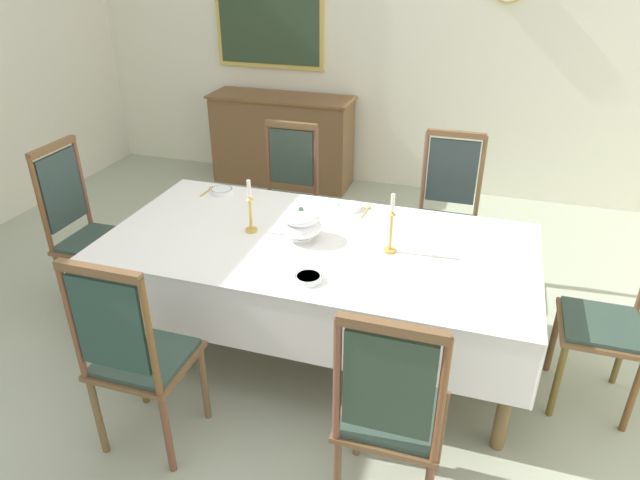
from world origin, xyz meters
TOP-DOWN VIEW (x-y plane):
  - ground at (0.00, 0.00)m, footprint 6.48×5.65m
  - back_wall at (0.00, 2.87)m, footprint 6.48×0.08m
  - dining_table at (0.00, 0.05)m, footprint 2.41×1.19m
  - tablecloth at (0.00, 0.05)m, footprint 2.43×1.21m
  - chair_south_a at (-0.57, -0.96)m, footprint 0.44×0.42m
  - chair_north_a at (-0.57, 1.05)m, footprint 0.44×0.42m
  - chair_south_b at (0.63, -0.95)m, footprint 0.44×0.42m
  - chair_north_b at (0.63, 1.05)m, footprint 0.44×0.42m
  - chair_head_west at (-1.61, 0.05)m, footprint 0.42×0.44m
  - chair_head_east at (1.61, 0.05)m, footprint 0.42×0.44m
  - soup_tureen at (-0.10, 0.05)m, footprint 0.24×0.24m
  - candlestick_west at (-0.41, 0.05)m, footprint 0.07×0.07m
  - candlestick_east at (0.41, 0.05)m, footprint 0.07×0.07m
  - bowl_near_left at (-0.83, 0.51)m, footprint 0.15×0.15m
  - bowl_near_right at (0.06, 0.52)m, footprint 0.16×0.16m
  - bowl_far_left at (0.08, -0.37)m, footprint 0.14×0.14m
  - spoon_primary at (-0.94, 0.54)m, footprint 0.03×0.18m
  - spoon_secondary at (0.17, 0.55)m, footprint 0.03×0.18m
  - sideboard at (-1.18, 2.55)m, footprint 1.44×0.48m
  - framed_painting at (-1.38, 2.80)m, footprint 1.12×0.05m

SIDE VIEW (x-z plane):
  - ground at x=0.00m, z-range -0.04..0.00m
  - sideboard at x=-1.18m, z-range 0.00..0.91m
  - chair_north_a at x=-0.57m, z-range 0.02..1.10m
  - chair_south_b at x=0.63m, z-range 0.02..1.11m
  - chair_south_a at x=-0.57m, z-range 0.02..1.13m
  - chair_north_b at x=0.63m, z-range 0.02..1.13m
  - chair_head_west at x=-1.61m, z-range 0.01..1.16m
  - chair_head_east at x=1.61m, z-range 0.01..1.17m
  - tablecloth at x=0.00m, z-range 0.46..0.84m
  - dining_table at x=0.00m, z-range 0.30..1.04m
  - spoon_primary at x=-0.94m, z-range 0.74..0.75m
  - spoon_secondary at x=0.17m, z-range 0.74..0.75m
  - bowl_far_left at x=0.08m, z-range 0.75..0.78m
  - bowl_near_right at x=0.06m, z-range 0.75..0.78m
  - bowl_near_left at x=-0.83m, z-range 0.75..0.78m
  - soup_tureen at x=-0.10m, z-range 0.74..0.94m
  - candlestick_west at x=-0.41m, z-range 0.71..1.03m
  - candlestick_east at x=0.41m, z-range 0.71..1.05m
  - back_wall at x=0.00m, z-range 0.00..3.41m
  - framed_painting at x=-1.38m, z-range 1.12..2.30m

